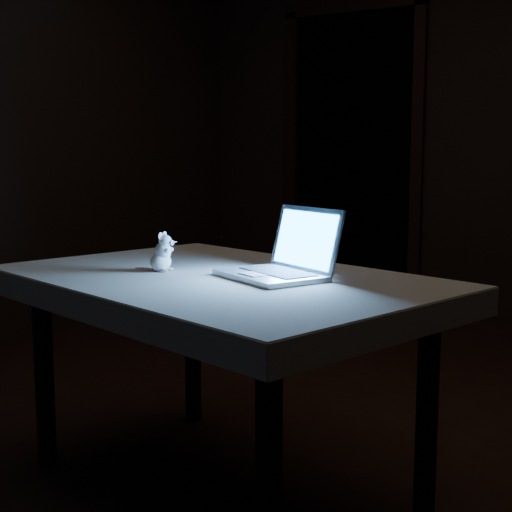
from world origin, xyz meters
The scene contains 6 objects.
floor centered at (0.00, 0.00, 0.00)m, with size 5.00×5.00×0.00m, color black.
doorway centered at (-1.10, 2.50, 1.06)m, with size 1.06×0.36×2.13m, color black, non-canonical shape.
table centered at (-0.16, -0.51, 0.35)m, with size 1.31×0.84×0.70m, color black, non-canonical shape.
tablecloth centered at (-0.21, -0.50, 0.67)m, with size 1.39×0.92×0.08m, color beige, non-canonical shape.
laptop centered at (0.00, -0.47, 0.82)m, with size 0.32×0.28×0.22m, color silver, non-canonical shape.
plush_mouse centered at (-0.37, -0.54, 0.77)m, with size 0.09×0.09×0.13m, color white, non-canonical shape.
Camera 1 is at (1.16, -2.39, 1.09)m, focal length 52.00 mm.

